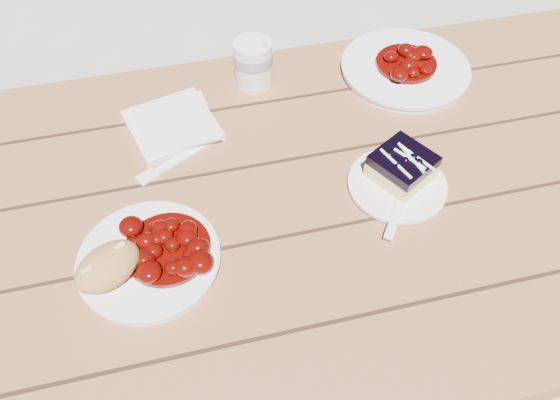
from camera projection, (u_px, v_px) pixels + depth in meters
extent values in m
plane|color=#AFA99E|center=(299.00, 364.00, 1.51)|extent=(60.00, 60.00, 0.00)
cube|color=brown|center=(310.00, 201.00, 0.95)|extent=(2.00, 0.80, 0.05)
cube|color=brown|center=(245.00, 91.00, 1.56)|extent=(1.80, 0.25, 0.04)
cube|color=brown|center=(479.00, 108.00, 1.86)|extent=(0.06, 0.06, 0.42)
cylinder|color=white|center=(149.00, 260.00, 0.83)|extent=(0.21, 0.21, 0.02)
ellipsoid|color=#B38445|center=(108.00, 266.00, 0.78)|extent=(0.12, 0.11, 0.05)
cylinder|color=white|center=(397.00, 185.00, 0.93)|extent=(0.16, 0.16, 0.01)
cube|color=#F4D585|center=(401.00, 170.00, 0.92)|extent=(0.12, 0.12, 0.03)
cube|color=black|center=(404.00, 161.00, 0.90)|extent=(0.12, 0.12, 0.02)
cylinder|color=white|center=(253.00, 64.00, 1.07)|extent=(0.07, 0.07, 0.09)
cube|color=white|center=(172.00, 125.00, 1.02)|extent=(0.18, 0.18, 0.01)
cylinder|color=white|center=(405.00, 69.00, 1.12)|extent=(0.26, 0.26, 0.02)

